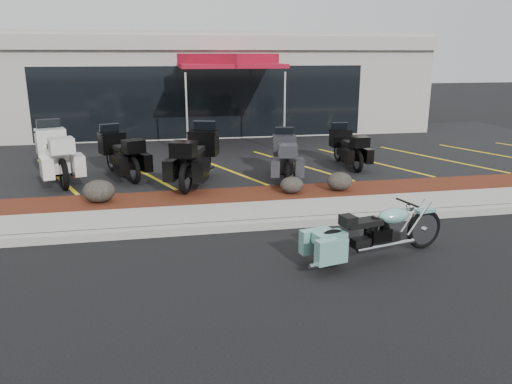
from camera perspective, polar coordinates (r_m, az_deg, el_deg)
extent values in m
plane|color=black|center=(8.70, 0.75, -6.21)|extent=(90.00, 90.00, 0.00)
cube|color=gray|center=(9.50, -0.36, -3.82)|extent=(24.00, 0.25, 0.15)
cube|color=gray|center=(10.16, -1.09, -2.53)|extent=(24.00, 1.20, 0.15)
cube|color=#3B0E0D|center=(11.29, -2.15, -0.65)|extent=(24.00, 1.20, 0.16)
cube|color=black|center=(16.50, -5.08, 4.47)|extent=(26.00, 9.60, 0.15)
cube|color=#9E9A8E|center=(22.51, -6.96, 12.31)|extent=(18.00, 8.00, 4.00)
cube|color=black|center=(18.59, -5.96, 10.13)|extent=(12.00, 0.06, 2.60)
cube|color=#9E9A8E|center=(18.48, -6.14, 16.62)|extent=(18.00, 0.30, 0.50)
ellipsoid|color=black|center=(11.12, -17.51, 0.09)|extent=(0.68, 0.57, 0.48)
ellipsoid|color=black|center=(11.33, 4.11, 0.81)|extent=(0.54, 0.45, 0.38)
ellipsoid|color=black|center=(11.70, 9.52, 1.21)|extent=(0.60, 0.50, 0.43)
cone|color=#CF5906|center=(16.52, -6.89, 5.43)|extent=(0.32, 0.32, 0.42)
cylinder|color=silver|center=(15.35, -6.71, 8.67)|extent=(0.06, 0.06, 2.53)
cylinder|color=silver|center=(16.40, 3.88, 9.17)|extent=(0.06, 0.06, 2.53)
cylinder|color=silver|center=(18.33, -9.23, 9.68)|extent=(0.06, 0.06, 2.53)
cylinder|color=silver|center=(19.22, -0.08, 10.14)|extent=(0.06, 0.06, 2.53)
cube|color=maroon|center=(17.17, -3.10, 14.26)|extent=(3.84, 3.84, 0.13)
cube|color=maroon|center=(17.17, -3.11, 14.88)|extent=(3.37, 3.37, 0.39)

